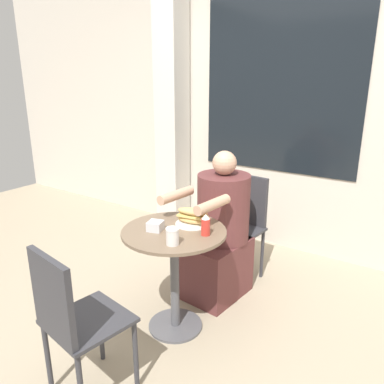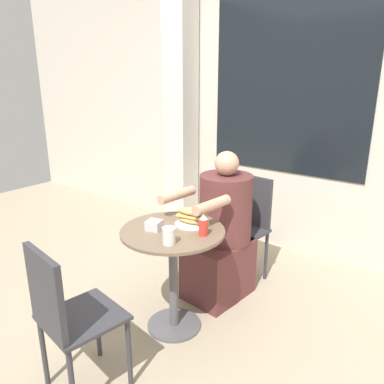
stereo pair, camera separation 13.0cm
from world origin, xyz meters
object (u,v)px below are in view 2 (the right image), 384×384
(seated_diner, at_px, (221,237))
(sandwich_on_plate, at_px, (192,217))
(empty_chair_across, at_px, (65,311))
(drink_cup, at_px, (169,236))
(condiment_bottle, at_px, (203,225))
(cafe_table, at_px, (173,257))
(diner_chair, at_px, (246,219))

(seated_diner, distance_m, sandwich_on_plate, 0.49)
(empty_chair_across, distance_m, drink_cup, 0.67)
(sandwich_on_plate, bearing_deg, condiment_bottle, -30.71)
(cafe_table, xyz_separation_m, empty_chair_across, (-0.06, -0.77, -0.00))
(seated_diner, height_order, drink_cup, seated_diner)
(sandwich_on_plate, distance_m, condiment_bottle, 0.19)
(diner_chair, relative_size, seated_diner, 0.77)
(empty_chair_across, height_order, drink_cup, empty_chair_across)
(seated_diner, distance_m, condiment_bottle, 0.60)
(cafe_table, xyz_separation_m, drink_cup, (0.12, -0.17, 0.25))
(seated_diner, height_order, condiment_bottle, seated_diner)
(seated_diner, xyz_separation_m, drink_cup, (0.09, -0.71, 0.28))
(empty_chair_across, height_order, sandwich_on_plate, empty_chair_across)
(diner_chair, height_order, condiment_bottle, diner_chair)
(diner_chair, height_order, seated_diner, seated_diner)
(diner_chair, bearing_deg, empty_chair_across, 92.01)
(cafe_table, relative_size, diner_chair, 0.82)
(empty_chair_across, bearing_deg, sandwich_on_plate, 92.32)
(seated_diner, bearing_deg, drink_cup, 102.95)
(sandwich_on_plate, distance_m, drink_cup, 0.33)
(seated_diner, relative_size, empty_chair_across, 1.31)
(empty_chair_across, relative_size, drink_cup, 8.60)
(diner_chair, bearing_deg, drink_cup, 99.81)
(seated_diner, bearing_deg, empty_chair_across, 91.64)
(sandwich_on_plate, height_order, condiment_bottle, condiment_bottle)
(diner_chair, distance_m, seated_diner, 0.36)
(cafe_table, distance_m, condiment_bottle, 0.33)
(diner_chair, xyz_separation_m, empty_chair_across, (-0.10, -1.67, 0.00))
(diner_chair, height_order, empty_chair_across, same)
(condiment_bottle, bearing_deg, cafe_table, -166.78)
(cafe_table, relative_size, condiment_bottle, 5.31)
(diner_chair, xyz_separation_m, condiment_bottle, (0.17, -0.84, 0.26))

